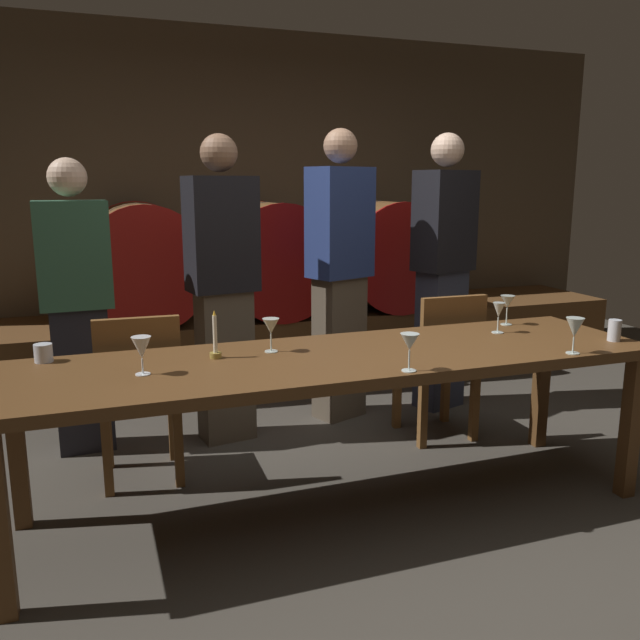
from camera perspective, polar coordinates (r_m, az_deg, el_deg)
name	(u,v)px	position (r m, az deg, el deg)	size (l,w,h in m)	color
ground_plane	(401,514)	(3.15, 7.14, -16.52)	(8.30, 8.30, 0.00)	#3F3A33
back_wall	(250,203)	(5.48, -6.20, 10.17)	(6.38, 0.24, 2.68)	brown
barrel_shelf	(269,345)	(5.10, -4.49, -2.16)	(5.74, 0.90, 0.52)	brown
wine_barrel_left	(142,263)	(4.82, -15.39, 4.87)	(0.85, 0.92, 0.85)	brown
wine_barrel_center	(268,258)	(4.98, -4.57, 5.46)	(0.85, 0.92, 0.85)	brown
wine_barrel_right	(379,254)	(5.29, 5.24, 5.83)	(0.85, 0.92, 0.85)	brown
dining_table	(339,369)	(2.91, 1.69, -4.30)	(2.91, 0.78, 0.75)	brown
chair_left	(139,391)	(3.36, -15.58, -6.00)	(0.41, 0.41, 0.88)	brown
chair_right	(443,359)	(3.87, 10.71, -3.41)	(0.41, 0.41, 0.88)	brown
guest_far_left	(77,306)	(3.83, -20.54, 1.17)	(0.39, 0.26, 1.63)	black
guest_center_left	(223,288)	(3.77, -8.51, 2.80)	(0.41, 0.30, 1.77)	brown
guest_center_right	(340,274)	(4.10, 1.74, 4.10)	(0.44, 0.36, 1.82)	brown
guest_far_right	(443,270)	(4.37, 10.74, 4.32)	(0.43, 0.34, 1.81)	#33384C
candle_center	(215,345)	(2.85, -9.18, -2.16)	(0.05, 0.05, 0.21)	olive
wine_glass_far_left	(142,348)	(2.66, -15.40, -2.43)	(0.08, 0.08, 0.16)	white
wine_glass_left	(271,327)	(2.92, -4.34, -0.63)	(0.08, 0.08, 0.15)	silver
wine_glass_center_left	(410,343)	(2.63, 7.88, -2.01)	(0.08, 0.08, 0.16)	silver
wine_glass_center_right	(499,311)	(3.41, 15.42, 0.75)	(0.06, 0.06, 0.16)	silver
wine_glass_right	(575,328)	(3.09, 21.46, -0.68)	(0.08, 0.08, 0.16)	silver
wine_glass_far_right	(507,303)	(3.62, 16.14, 1.48)	(0.08, 0.08, 0.16)	silver
cup_left	(43,353)	(3.00, -23.13, -2.68)	(0.08, 0.08, 0.08)	silver
cup_right	(614,330)	(3.43, 24.44, -0.83)	(0.06, 0.06, 0.10)	silver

